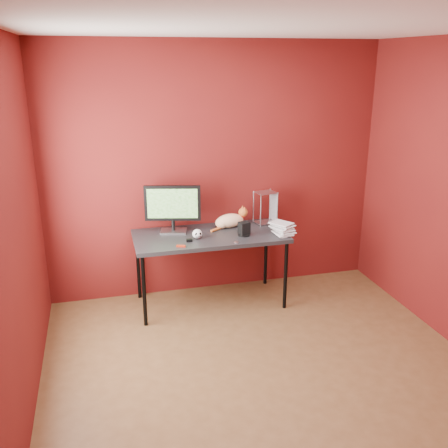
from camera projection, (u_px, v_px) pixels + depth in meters
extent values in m
cube|color=brown|center=(268.00, 377.00, 3.96)|extent=(3.50, 3.50, 0.01)
cube|color=silver|center=(279.00, 26.00, 3.14)|extent=(3.50, 3.50, 0.02)
cube|color=#571010|center=(215.00, 171.00, 5.16)|extent=(3.50, 0.02, 2.60)
cube|color=#571010|center=(425.00, 358.00, 1.94)|extent=(3.50, 0.02, 2.60)
cube|color=#571010|center=(10.00, 244.00, 3.13)|extent=(0.02, 3.50, 2.60)
cube|color=black|center=(210.00, 236.00, 4.95)|extent=(1.50, 0.70, 0.04)
cylinder|color=black|center=(144.00, 291.00, 4.63)|extent=(0.04, 0.04, 0.71)
cylinder|color=black|center=(286.00, 276.00, 4.96)|extent=(0.04, 0.04, 0.71)
cylinder|color=black|center=(138.00, 266.00, 5.18)|extent=(0.04, 0.04, 0.71)
cylinder|color=black|center=(266.00, 254.00, 5.51)|extent=(0.04, 0.04, 0.71)
cube|color=#B1B1B6|center=(173.00, 231.00, 5.01)|extent=(0.29, 0.23, 0.02)
cylinder|color=black|center=(173.00, 225.00, 4.99)|extent=(0.04, 0.04, 0.11)
cube|color=black|center=(173.00, 203.00, 4.91)|extent=(0.55, 0.16, 0.36)
cube|color=#1D5015|center=(173.00, 203.00, 4.91)|extent=(0.48, 0.12, 0.30)
ellipsoid|color=orange|center=(230.00, 221.00, 5.14)|extent=(0.32, 0.20, 0.14)
ellipsoid|color=orange|center=(222.00, 223.00, 5.11)|extent=(0.16, 0.15, 0.11)
sphere|color=white|center=(238.00, 222.00, 5.18)|extent=(0.10, 0.10, 0.10)
sphere|color=#CB6427|center=(243.00, 212.00, 5.17)|extent=(0.10, 0.10, 0.10)
cone|color=#CB6427|center=(245.00, 208.00, 5.14)|extent=(0.03, 0.03, 0.04)
cone|color=#CB6427|center=(242.00, 207.00, 5.18)|extent=(0.03, 0.03, 0.04)
cylinder|color=red|center=(242.00, 216.00, 5.18)|extent=(0.07, 0.07, 0.01)
cylinder|color=#CB6427|center=(217.00, 229.00, 5.05)|extent=(0.15, 0.11, 0.03)
ellipsoid|color=white|center=(197.00, 234.00, 4.81)|extent=(0.10, 0.10, 0.09)
ellipsoid|color=black|center=(196.00, 234.00, 4.77)|extent=(0.02, 0.01, 0.03)
ellipsoid|color=black|center=(200.00, 234.00, 4.78)|extent=(0.02, 0.01, 0.03)
cube|color=black|center=(198.00, 237.00, 4.78)|extent=(0.05, 0.01, 0.00)
cylinder|color=black|center=(244.00, 235.00, 4.91)|extent=(0.12, 0.12, 0.02)
cube|color=black|center=(244.00, 228.00, 4.89)|extent=(0.12, 0.11, 0.12)
imported|color=beige|center=(276.00, 225.00, 4.90)|extent=(0.17, 0.22, 0.21)
imported|color=beige|center=(277.00, 204.00, 4.83)|extent=(0.19, 0.24, 0.21)
imported|color=beige|center=(278.00, 183.00, 4.76)|extent=(0.21, 0.25, 0.21)
imported|color=beige|center=(279.00, 161.00, 4.70)|extent=(0.22, 0.26, 0.21)
imported|color=beige|center=(279.00, 138.00, 4.63)|extent=(0.24, 0.26, 0.21)
imported|color=beige|center=(280.00, 115.00, 4.56)|extent=(0.25, 0.26, 0.21)
cylinder|color=#B1B1B6|center=(259.00, 210.00, 5.14)|extent=(0.01, 0.01, 0.34)
cylinder|color=#B1B1B6|center=(277.00, 209.00, 5.18)|extent=(0.01, 0.01, 0.34)
cylinder|color=#B1B1B6|center=(254.00, 206.00, 5.28)|extent=(0.01, 0.01, 0.34)
cylinder|color=#B1B1B6|center=(272.00, 205.00, 5.33)|extent=(0.01, 0.01, 0.34)
cube|color=#B1B1B6|center=(265.00, 222.00, 5.29)|extent=(0.22, 0.19, 0.01)
cube|color=#B1B1B6|center=(266.00, 192.00, 5.18)|extent=(0.22, 0.19, 0.01)
cube|color=#A5210C|center=(181.00, 246.00, 4.61)|extent=(0.09, 0.05, 0.02)
cube|color=black|center=(189.00, 240.00, 4.74)|extent=(0.06, 0.03, 0.03)
cylinder|color=#B1B1B6|center=(236.00, 242.00, 4.72)|extent=(0.05, 0.05, 0.00)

